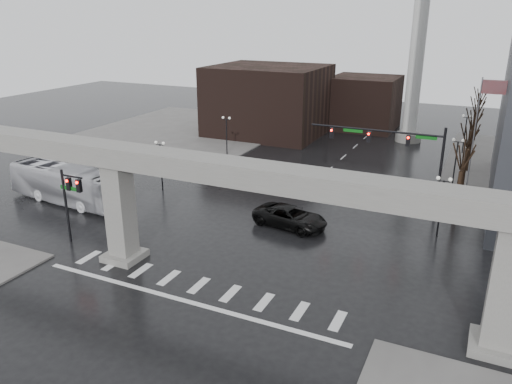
% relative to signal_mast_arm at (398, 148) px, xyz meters
% --- Properties ---
extents(ground, '(160.00, 160.00, 0.00)m').
position_rel_signal_mast_arm_xyz_m(ground, '(-8.99, -18.80, -5.83)').
color(ground, black).
rests_on(ground, ground).
extents(sidewalk_nw, '(28.00, 36.00, 0.15)m').
position_rel_signal_mast_arm_xyz_m(sidewalk_nw, '(-34.99, 17.20, -5.75)').
color(sidewalk_nw, slate).
rests_on(sidewalk_nw, ground).
extents(elevated_guideway, '(48.00, 2.60, 8.70)m').
position_rel_signal_mast_arm_xyz_m(elevated_guideway, '(-7.73, -18.80, 1.05)').
color(elevated_guideway, gray).
rests_on(elevated_guideway, ground).
extents(building_far_left, '(16.00, 14.00, 10.00)m').
position_rel_signal_mast_arm_xyz_m(building_far_left, '(-22.99, 23.20, -0.83)').
color(building_far_left, black).
rests_on(building_far_left, ground).
extents(building_far_mid, '(10.00, 10.00, 8.00)m').
position_rel_signal_mast_arm_xyz_m(building_far_mid, '(-10.99, 33.20, -1.83)').
color(building_far_mid, black).
rests_on(building_far_mid, ground).
extents(smokestack, '(3.60, 3.60, 30.00)m').
position_rel_signal_mast_arm_xyz_m(smokestack, '(-2.99, 27.20, 7.52)').
color(smokestack, silver).
rests_on(smokestack, ground).
extents(signal_mast_arm, '(12.12, 0.43, 8.00)m').
position_rel_signal_mast_arm_xyz_m(signal_mast_arm, '(0.00, 0.00, 0.00)').
color(signal_mast_arm, black).
rests_on(signal_mast_arm, ground).
extents(signal_left_pole, '(2.30, 0.30, 6.00)m').
position_rel_signal_mast_arm_xyz_m(signal_left_pole, '(-21.24, -18.30, -1.76)').
color(signal_left_pole, black).
rests_on(signal_left_pole, ground).
extents(flagpole_assembly, '(2.06, 0.12, 12.00)m').
position_rel_signal_mast_arm_xyz_m(flagpole_assembly, '(6.30, 3.20, 1.70)').
color(flagpole_assembly, silver).
rests_on(flagpole_assembly, ground).
extents(lamp_right_0, '(1.22, 0.32, 5.11)m').
position_rel_signal_mast_arm_xyz_m(lamp_right_0, '(4.51, -4.80, -2.36)').
color(lamp_right_0, black).
rests_on(lamp_right_0, ground).
extents(lamp_right_1, '(1.22, 0.32, 5.11)m').
position_rel_signal_mast_arm_xyz_m(lamp_right_1, '(4.51, 9.20, -2.36)').
color(lamp_right_1, black).
rests_on(lamp_right_1, ground).
extents(lamp_right_2, '(1.22, 0.32, 5.11)m').
position_rel_signal_mast_arm_xyz_m(lamp_right_2, '(4.51, 23.20, -2.36)').
color(lamp_right_2, black).
rests_on(lamp_right_2, ground).
extents(lamp_left_0, '(1.22, 0.32, 5.11)m').
position_rel_signal_mast_arm_xyz_m(lamp_left_0, '(-22.49, -4.80, -2.36)').
color(lamp_left_0, black).
rests_on(lamp_left_0, ground).
extents(lamp_left_1, '(1.22, 0.32, 5.11)m').
position_rel_signal_mast_arm_xyz_m(lamp_left_1, '(-22.49, 9.20, -2.36)').
color(lamp_left_1, black).
rests_on(lamp_left_1, ground).
extents(lamp_left_2, '(1.22, 0.32, 5.11)m').
position_rel_signal_mast_arm_xyz_m(lamp_left_2, '(-22.49, 23.20, -2.36)').
color(lamp_left_2, black).
rests_on(lamp_left_2, ground).
extents(tree_right_0, '(1.09, 1.58, 7.50)m').
position_rel_signal_mast_arm_xyz_m(tree_right_0, '(5.54, -0.78, -3.04)').
color(tree_right_0, black).
rests_on(tree_right_0, ground).
extents(tree_right_1, '(1.09, 1.61, 7.67)m').
position_rel_signal_mast_arm_xyz_m(tree_right_1, '(5.54, 7.22, -2.98)').
color(tree_right_1, black).
rests_on(tree_right_1, ground).
extents(tree_right_2, '(1.10, 1.63, 7.85)m').
position_rel_signal_mast_arm_xyz_m(tree_right_2, '(5.54, 15.22, -2.91)').
color(tree_right_2, black).
rests_on(tree_right_2, ground).
extents(tree_right_3, '(1.11, 1.66, 8.02)m').
position_rel_signal_mast_arm_xyz_m(tree_right_3, '(5.54, 23.22, -2.85)').
color(tree_right_3, black).
rests_on(tree_right_3, ground).
extents(tree_right_4, '(1.12, 1.69, 8.19)m').
position_rel_signal_mast_arm_xyz_m(tree_right_4, '(5.54, 31.22, -2.79)').
color(tree_right_4, black).
rests_on(tree_right_4, ground).
extents(pickup_truck, '(6.81, 3.97, 1.78)m').
position_rel_signal_mast_arm_xyz_m(pickup_truck, '(-7.07, -8.09, -4.94)').
color(pickup_truck, black).
rests_on(pickup_truck, ground).
extents(city_bus, '(13.28, 4.31, 3.63)m').
position_rel_signal_mast_arm_xyz_m(city_bus, '(-28.69, -11.60, -4.01)').
color(city_bus, silver).
rests_on(city_bus, ground).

